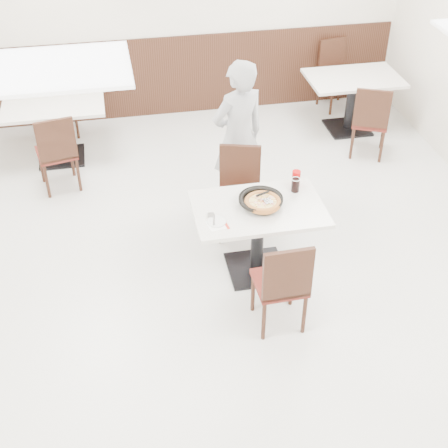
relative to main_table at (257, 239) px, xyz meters
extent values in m
plane|color=beige|center=(-0.19, 0.07, -0.38)|extent=(7.00, 7.00, 0.00)
cube|color=silver|center=(-0.19, 3.57, 1.02)|extent=(6.00, 0.04, 2.80)
cube|color=black|center=(-0.19, 3.55, 0.18)|extent=(5.90, 0.03, 1.10)
cube|color=white|center=(-1.69, -1.43, 2.40)|extent=(1.20, 0.60, 0.02)
cylinder|color=black|center=(0.01, -0.02, 0.39)|extent=(0.11, 0.11, 0.04)
cylinder|color=black|center=(0.02, 0.02, 0.42)|extent=(0.36, 0.36, 0.01)
cylinder|color=#BB7331|center=(0.03, -0.03, 0.44)|extent=(0.34, 0.34, 0.02)
cube|color=silver|center=(0.07, -0.05, 0.47)|extent=(0.09, 0.10, 0.00)
cube|color=white|center=(-0.42, -0.20, 0.38)|extent=(0.19, 0.19, 0.00)
cylinder|color=silver|center=(-0.42, -0.16, 0.38)|extent=(0.17, 0.17, 0.01)
cube|color=silver|center=(-0.44, -0.14, 0.39)|extent=(0.05, 0.17, 0.00)
cylinder|color=black|center=(0.40, 0.19, 0.44)|extent=(0.08, 0.08, 0.13)
cylinder|color=#B30505|center=(0.43, 0.28, 0.45)|extent=(0.08, 0.08, 0.16)
imported|color=#A7A8AC|center=(0.06, 1.15, 0.47)|extent=(0.72, 0.59, 1.70)
camera|label=1|loc=(-1.21, -4.51, 3.65)|focal=50.00mm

